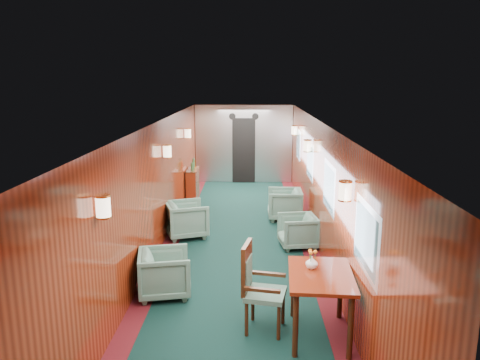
{
  "coord_description": "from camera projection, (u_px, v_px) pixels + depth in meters",
  "views": [
    {
      "loc": [
        0.22,
        -8.41,
        3.17
      ],
      "look_at": [
        0.0,
        0.89,
        1.15
      ],
      "focal_mm": 35.0,
      "sensor_mm": 36.0,
      "label": 1
    }
  ],
  "objects": [
    {
      "name": "armchair_right_far",
      "position": [
        285.0,
        204.0,
        10.72
      ],
      "size": [
        0.79,
        0.77,
        0.7
      ],
      "primitive_type": "imported",
      "rotation": [
        0.0,
        0.0,
        -1.59
      ],
      "color": "#1F4A41",
      "rests_on": "ground"
    },
    {
      "name": "room",
      "position": [
        239.0,
        164.0,
        8.54
      ],
      "size": [
        12.0,
        12.1,
        2.4
      ],
      "color": "black",
      "rests_on": "ground"
    },
    {
      "name": "dining_table",
      "position": [
        320.0,
        284.0,
        5.75
      ],
      "size": [
        0.85,
        1.16,
        0.84
      ],
      "rotation": [
        0.0,
        0.0,
        -0.06
      ],
      "color": "maroon",
      "rests_on": "ground"
    },
    {
      "name": "armchair_right_near",
      "position": [
        298.0,
        231.0,
        8.94
      ],
      "size": [
        0.78,
        0.77,
        0.63
      ],
      "primitive_type": "imported",
      "rotation": [
        0.0,
        0.0,
        -1.43
      ],
      "color": "#1F4A41",
      "rests_on": "ground"
    },
    {
      "name": "credenza",
      "position": [
        193.0,
        183.0,
        12.57
      ],
      "size": [
        0.28,
        0.9,
        1.08
      ],
      "color": "maroon",
      "rests_on": "ground"
    },
    {
      "name": "side_chair",
      "position": [
        257.0,
        284.0,
        5.93
      ],
      "size": [
        0.6,
        0.62,
        1.15
      ],
      "rotation": [
        0.0,
        0.0,
        -0.2
      ],
      "color": "#1F4A41",
      "rests_on": "ground"
    },
    {
      "name": "flower_vase",
      "position": [
        312.0,
        262.0,
        5.86
      ],
      "size": [
        0.18,
        0.18,
        0.16
      ],
      "primitive_type": "imported",
      "rotation": [
        0.0,
        0.0,
        0.18
      ],
      "color": "silver",
      "rests_on": "dining_table"
    },
    {
      "name": "armchair_left_near",
      "position": [
        165.0,
        273.0,
        6.94
      ],
      "size": [
        0.88,
        0.87,
        0.69
      ],
      "primitive_type": "imported",
      "rotation": [
        0.0,
        0.0,
        1.77
      ],
      "color": "#1F4A41",
      "rests_on": "ground"
    },
    {
      "name": "windows_right",
      "position": [
        318.0,
        172.0,
        8.79
      ],
      "size": [
        0.02,
        8.6,
        0.8
      ],
      "color": "silver",
      "rests_on": "ground"
    },
    {
      "name": "wall_sconces",
      "position": [
        240.0,
        151.0,
        9.06
      ],
      "size": [
        2.97,
        7.97,
        0.25
      ],
      "color": "#FFEBC6",
      "rests_on": "ground"
    },
    {
      "name": "bulkhead",
      "position": [
        244.0,
        144.0,
        14.42
      ],
      "size": [
        2.98,
        0.17,
        2.39
      ],
      "color": "silver",
      "rests_on": "ground"
    },
    {
      "name": "armchair_left_far",
      "position": [
        187.0,
        219.0,
        9.53
      ],
      "size": [
        1.01,
        1.0,
        0.73
      ],
      "primitive_type": "imported",
      "rotation": [
        0.0,
        0.0,
        1.91
      ],
      "color": "#1F4A41",
      "rests_on": "ground"
    }
  ]
}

